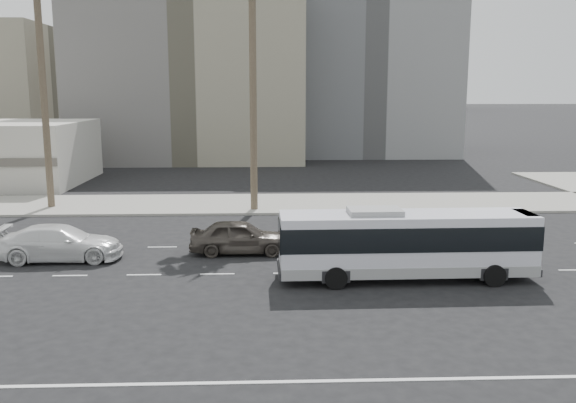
{
  "coord_description": "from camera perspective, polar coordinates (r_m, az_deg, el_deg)",
  "views": [
    {
      "loc": [
        -3.99,
        -24.04,
        7.4
      ],
      "look_at": [
        -2.94,
        4.0,
        2.3
      ],
      "focal_mm": 37.75,
      "sensor_mm": 36.0,
      "label": 1
    }
  ],
  "objects": [
    {
      "name": "ground",
      "position": [
        25.47,
        7.01,
        -6.67
      ],
      "size": [
        700.0,
        700.0,
        0.0
      ],
      "primitive_type": "plane",
      "color": "black",
      "rests_on": "ground"
    },
    {
      "name": "sidewalk_north",
      "position": [
        40.41,
        3.55,
        -0.17
      ],
      "size": [
        120.0,
        7.0,
        0.15
      ],
      "primitive_type": "cube",
      "color": "gray",
      "rests_on": "ground"
    },
    {
      "name": "midrise_beige_west",
      "position": [
        69.52,
        -8.95,
        11.49
      ],
      "size": [
        24.0,
        18.0,
        18.0
      ],
      "primitive_type": "cube",
      "color": "slate",
      "rests_on": "ground"
    },
    {
      "name": "midrise_gray_center",
      "position": [
        77.19,
        7.01,
        14.38
      ],
      "size": [
        20.0,
        20.0,
        26.0
      ],
      "primitive_type": "cube",
      "color": "slate",
      "rests_on": "ground"
    },
    {
      "name": "civic_tower",
      "position": [
        275.85,
        -1.8,
        16.83
      ],
      "size": [
        42.0,
        42.0,
        129.0
      ],
      "color": "beige",
      "rests_on": "ground"
    },
    {
      "name": "highrise_right",
      "position": [
        260.19,
        9.08,
        16.26
      ],
      "size": [
        26.0,
        26.0,
        70.0
      ],
      "primitive_type": "cube",
      "color": "slate",
      "rests_on": "ground"
    },
    {
      "name": "highrise_far",
      "position": [
        294.39,
        12.83,
        14.45
      ],
      "size": [
        22.0,
        22.0,
        60.0
      ],
      "primitive_type": "cube",
      "color": "slate",
      "rests_on": "ground"
    },
    {
      "name": "city_bus",
      "position": [
        24.5,
        11.08,
        -3.78
      ],
      "size": [
        10.12,
        2.47,
        2.89
      ],
      "rotation": [
        0.0,
        0.0,
        0.02
      ],
      "color": "silver",
      "rests_on": "ground"
    },
    {
      "name": "car_a",
      "position": [
        28.16,
        -4.56,
        -3.32
      ],
      "size": [
        1.89,
        4.62,
        1.57
      ],
      "primitive_type": "imported",
      "rotation": [
        0.0,
        0.0,
        1.56
      ],
      "color": "#4A433C",
      "rests_on": "ground"
    },
    {
      "name": "car_b",
      "position": [
        28.8,
        -20.65,
        -3.66
      ],
      "size": [
        2.38,
        5.46,
        1.56
      ],
      "primitive_type": "imported",
      "rotation": [
        0.0,
        0.0,
        1.61
      ],
      "color": "white",
      "rests_on": "ground"
    }
  ]
}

